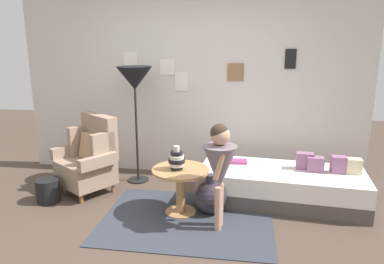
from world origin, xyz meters
TOP-DOWN VIEW (x-y plane):
  - ground_plane at (0.00, 0.00)m, footprint 12.00×12.00m
  - gallery_wall at (0.00, 1.95)m, footprint 4.80×0.12m
  - rug at (0.18, 0.45)m, footprint 1.81×1.39m
  - armchair at (-1.16, 1.04)m, footprint 0.90×0.85m
  - daybed at (1.20, 1.06)m, footprint 1.96×0.97m
  - pillow_head at (1.97, 1.08)m, footprint 0.22×0.13m
  - pillow_mid at (1.83, 1.07)m, footprint 0.17×0.13m
  - pillow_back at (1.57, 1.09)m, footprint 0.19×0.12m
  - pillow_extra at (1.46, 1.15)m, footprint 0.20×0.13m
  - side_table at (0.08, 0.60)m, footprint 0.63×0.63m
  - vase_striped at (0.04, 0.58)m, footprint 0.18×0.18m
  - floor_lamp at (-0.68, 1.47)m, footprint 0.46×0.46m
  - person_child at (0.52, 0.32)m, footprint 0.34×0.34m
  - book_on_daybed at (0.68, 1.25)m, footprint 0.23×0.17m
  - demijohn_near at (0.40, 0.66)m, footprint 0.36×0.36m
  - magazine_basket at (-1.54, 0.66)m, footprint 0.28×0.28m

SIDE VIEW (x-z plane):
  - ground_plane at x=0.00m, z-range 0.00..0.00m
  - rug at x=0.18m, z-range 0.00..0.01m
  - magazine_basket at x=-1.54m, z-range 0.00..0.28m
  - demijohn_near at x=0.40m, z-range -0.04..0.41m
  - daybed at x=1.20m, z-range 0.00..0.40m
  - side_table at x=0.08m, z-range 0.12..0.64m
  - book_on_daybed at x=0.68m, z-range 0.40..0.43m
  - armchair at x=-1.16m, z-range -0.05..0.92m
  - pillow_back at x=1.57m, z-range 0.40..0.57m
  - pillow_head at x=1.97m, z-range 0.40..0.58m
  - pillow_extra at x=1.46m, z-range 0.40..0.60m
  - pillow_mid at x=1.83m, z-range 0.40..0.60m
  - vase_striped at x=0.04m, z-range 0.50..0.76m
  - person_child at x=0.52m, z-range 0.15..1.25m
  - gallery_wall at x=0.00m, z-range 0.00..2.60m
  - floor_lamp at x=-0.68m, z-range 0.58..2.13m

